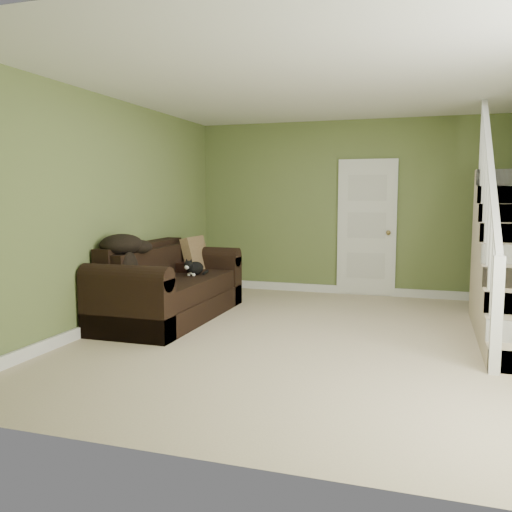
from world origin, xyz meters
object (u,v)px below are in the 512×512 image
Objects in this scene: side_table at (177,283)px; cat at (194,268)px; sofa at (168,290)px; banana at (167,281)px.

side_table is 0.63m from cat.
banana is at bearing -64.65° from sofa.
side_table is 1.12m from banana.
sofa reaches higher than side_table.
sofa is 2.73× the size of side_table.
side_table reaches higher than banana.
side_table is (-0.21, 0.68, -0.03)m from sofa.
sofa is 0.71m from side_table.
side_table is at bearing 143.33° from cat.
sofa reaches higher than cat.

